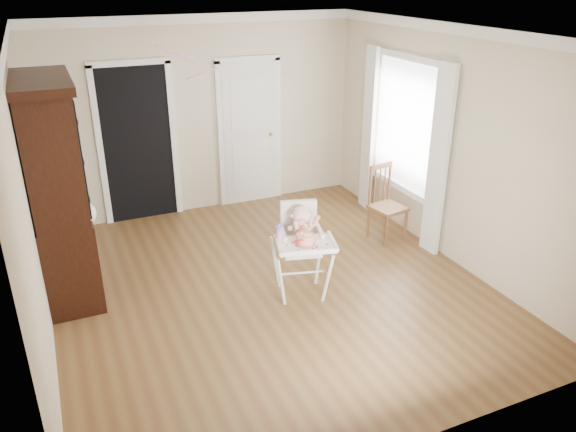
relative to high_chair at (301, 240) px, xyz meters
name	(u,v)px	position (x,y,z in m)	size (l,w,h in m)	color
floor	(270,286)	(-0.25, 0.27, -0.65)	(5.00, 5.00, 0.00)	brown
ceiling	(266,32)	(-0.25, 0.27, 2.05)	(5.00, 5.00, 0.00)	white
wall_back	(201,117)	(-0.25, 2.77, 0.70)	(4.50, 4.50, 0.00)	beige
wall_left	(27,206)	(-2.50, 0.27, 0.70)	(5.00, 5.00, 0.00)	beige
wall_right	(448,146)	(2.00, 0.27, 0.70)	(5.00, 5.00, 0.00)	beige
crown_molding	(266,39)	(-0.25, 0.27, 1.99)	(4.50, 5.00, 0.12)	white
doorway	(137,141)	(-1.15, 2.76, 0.46)	(1.06, 0.05, 2.22)	black
closet_door	(250,134)	(0.45, 2.75, 0.38)	(0.96, 0.09, 2.13)	white
window_right	(403,134)	(1.93, 1.07, 0.64)	(0.13, 1.84, 2.30)	white
high_chair	(301,240)	(0.00, 0.00, 0.00)	(0.75, 0.86, 1.05)	white
baby	(301,227)	(0.01, 0.02, 0.14)	(0.28, 0.26, 0.44)	beige
cake	(305,239)	(-0.07, -0.23, 0.13)	(0.23, 0.23, 0.11)	silver
sippy_cup	(279,233)	(-0.27, -0.06, 0.16)	(0.08, 0.08, 0.20)	pink
china_cabinet	(58,191)	(-2.23, 1.10, 0.51)	(0.61, 1.36, 2.30)	black
dining_chair	(386,205)	(1.59, 0.83, -0.19)	(0.46, 0.46, 0.97)	brown
streamer	(175,53)	(-0.82, 1.55, 1.74)	(0.03, 0.50, 0.02)	pink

